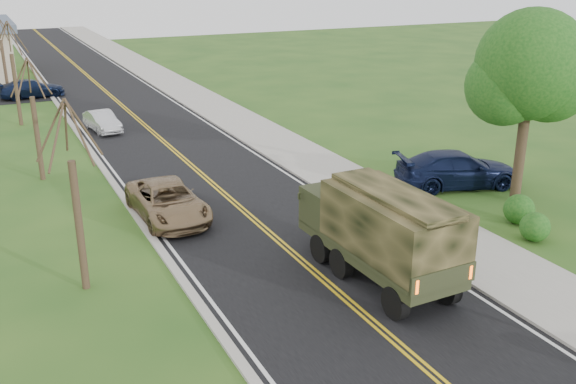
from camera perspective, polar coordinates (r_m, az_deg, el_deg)
road at (r=50.83m, az=-15.25°, el=8.04°), size 8.00×120.00×0.01m
curb_right at (r=51.73m, az=-10.71°, el=8.65°), size 0.30×120.00×0.12m
sidewalk_right at (r=52.21m, az=-8.85°, el=8.84°), size 3.20×120.00×0.10m
curb_left at (r=50.23m, az=-19.92°, el=7.48°), size 0.30×120.00×0.10m
leafy_tree at (r=28.07m, az=20.74°, el=9.85°), size 4.83×4.50×8.10m
bare_tree_a at (r=20.43m, az=-18.23°, el=-1.58°), size 1.93×2.26×6.08m
bare_tree_b at (r=31.95m, az=-21.48°, el=5.28°), size 1.83×2.14×5.73m
bare_tree_c at (r=43.65m, az=-23.09°, el=9.04°), size 2.04×2.39×6.42m
bare_tree_d at (r=55.55m, az=-23.95°, el=10.68°), size 1.88×2.20×5.91m
military_truck at (r=20.41m, az=8.26°, el=-3.15°), size 2.43×6.52×3.21m
suv_champagne at (r=26.04m, az=-10.64°, el=-0.82°), size 2.54×5.23×1.43m
sedan_silver at (r=40.72m, az=-16.18°, el=6.05°), size 1.80×3.86×1.22m
pickup_navy at (r=30.21m, az=14.80°, el=1.96°), size 6.08×3.73×1.65m
lot_car_navy at (r=52.94m, az=-21.85°, el=8.53°), size 4.94×2.43×1.38m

